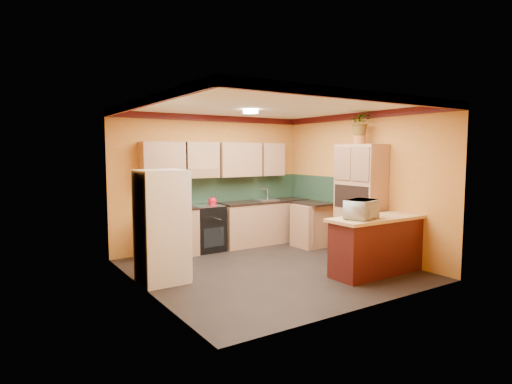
{
  "coord_description": "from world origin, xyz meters",
  "views": [
    {
      "loc": [
        -4.02,
        -5.74,
        1.97
      ],
      "look_at": [
        0.01,
        0.45,
        1.27
      ],
      "focal_mm": 30.0,
      "sensor_mm": 36.0,
      "label": 1
    }
  ],
  "objects_px": {
    "base_cabinets_back": "(234,226)",
    "microwave": "(362,209)",
    "breakfast_bar": "(381,246)",
    "fridge": "(162,226)",
    "stove": "(207,228)",
    "pantry": "(360,202)"
  },
  "relations": [
    {
      "from": "base_cabinets_back",
      "to": "microwave",
      "type": "height_order",
      "value": "microwave"
    },
    {
      "from": "base_cabinets_back",
      "to": "breakfast_bar",
      "type": "height_order",
      "value": "same"
    },
    {
      "from": "fridge",
      "to": "microwave",
      "type": "bearing_deg",
      "value": -28.9
    },
    {
      "from": "base_cabinets_back",
      "to": "microwave",
      "type": "xyz_separation_m",
      "value": [
        0.57,
        -2.94,
        0.64
      ]
    },
    {
      "from": "base_cabinets_back",
      "to": "breakfast_bar",
      "type": "bearing_deg",
      "value": -70.71
    },
    {
      "from": "stove",
      "to": "breakfast_bar",
      "type": "xyz_separation_m",
      "value": [
        1.65,
        -2.94,
        -0.02
      ]
    },
    {
      "from": "stove",
      "to": "pantry",
      "type": "height_order",
      "value": "pantry"
    },
    {
      "from": "stove",
      "to": "pantry",
      "type": "distance_m",
      "value": 3.0
    },
    {
      "from": "base_cabinets_back",
      "to": "stove",
      "type": "bearing_deg",
      "value": -180.0
    },
    {
      "from": "pantry",
      "to": "breakfast_bar",
      "type": "xyz_separation_m",
      "value": [
        -0.46,
        -0.89,
        -0.61
      ]
    },
    {
      "from": "base_cabinets_back",
      "to": "stove",
      "type": "relative_size",
      "value": 4.01
    },
    {
      "from": "breakfast_bar",
      "to": "microwave",
      "type": "xyz_separation_m",
      "value": [
        -0.46,
        0.0,
        0.64
      ]
    },
    {
      "from": "pantry",
      "to": "stove",
      "type": "bearing_deg",
      "value": 135.93
    },
    {
      "from": "stove",
      "to": "microwave",
      "type": "distance_m",
      "value": 3.23
    },
    {
      "from": "pantry",
      "to": "microwave",
      "type": "relative_size",
      "value": 3.9
    },
    {
      "from": "fridge",
      "to": "breakfast_bar",
      "type": "height_order",
      "value": "fridge"
    },
    {
      "from": "breakfast_bar",
      "to": "fridge",
      "type": "bearing_deg",
      "value": 154.76
    },
    {
      "from": "stove",
      "to": "breakfast_bar",
      "type": "relative_size",
      "value": 0.51
    },
    {
      "from": "fridge",
      "to": "breakfast_bar",
      "type": "relative_size",
      "value": 0.94
    },
    {
      "from": "stove",
      "to": "microwave",
      "type": "relative_size",
      "value": 1.69
    },
    {
      "from": "base_cabinets_back",
      "to": "pantry",
      "type": "height_order",
      "value": "pantry"
    },
    {
      "from": "microwave",
      "to": "fridge",
      "type": "bearing_deg",
      "value": 132.84
    }
  ]
}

